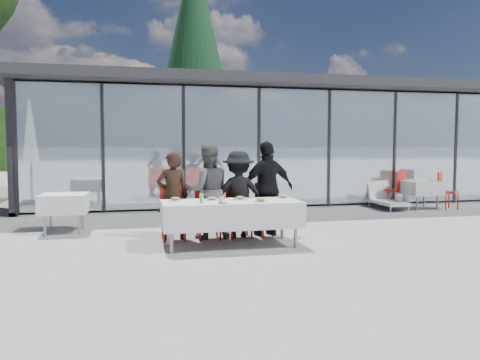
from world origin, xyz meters
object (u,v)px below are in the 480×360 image
object	(u,v)px
diner_b	(208,191)
lounger	(385,199)
diner_chair_a	(173,209)
plate_c	(240,198)
plate_d	(283,197)
conifer_tree	(194,48)
plate_b	(212,199)
diner_d	(268,189)
diner_a	(173,196)
spare_chair_b	(397,187)
diner_c	(239,194)
diner_chair_c	(239,208)
dining_table	(231,214)
plate_a	(175,199)
folded_eyeglasses	(223,203)
spare_table_right	(421,188)
diner_chair_b	(208,208)
diner_chair_d	(268,207)
plate_extra	(261,200)
juice_bottle	(201,198)
spare_table_left	(64,204)

from	to	relation	value
diner_b	lounger	world-z (taller)	diner_b
diner_chair_a	plate_c	xyz separation A→B (m)	(1.07, -0.64, 0.24)
plate_d	conifer_tree	size ratio (longest dim) A/B	0.02
plate_b	diner_d	bearing A→B (deg)	29.93
diner_a	spare_chair_b	bearing A→B (deg)	-154.93
diner_c	diner_d	distance (m)	0.56
diner_chair_c	dining_table	bearing A→B (deg)	-111.44
diner_chair_a	diner_c	world-z (taller)	diner_c
plate_a	conifer_tree	distance (m)	14.19
plate_a	lounger	size ratio (longest dim) A/B	0.18
diner_a	folded_eyeglasses	world-z (taller)	diner_a
spare_table_right	diner_chair_c	bearing A→B (deg)	-153.65
diner_chair_b	plate_b	bearing A→B (deg)	-92.37
diner_chair_d	lounger	world-z (taller)	diner_chair_d
diner_chair_a	diner_chair_d	bearing A→B (deg)	0.00
diner_a	conifer_tree	distance (m)	13.66
dining_table	plate_c	world-z (taller)	plate_c
plate_extra	diner_chair_c	bearing A→B (deg)	97.99
juice_bottle	conifer_tree	world-z (taller)	conifer_tree
diner_c	diner_chair_a	bearing A→B (deg)	6.80
lounger	conifer_tree	distance (m)	11.71
diner_c	folded_eyeglasses	distance (m)	1.20
plate_c	conifer_tree	bearing A→B (deg)	86.10
plate_c	dining_table	bearing A→B (deg)	-148.22
diner_chair_a	plate_c	world-z (taller)	diner_chair_a
juice_bottle	plate_extra	bearing A→B (deg)	-3.89
spare_table_left	plate_a	bearing A→B (deg)	-41.42
folded_eyeglasses	spare_table_right	size ratio (longest dim) A/B	0.16
spare_table_right	diner_chair_b	bearing A→B (deg)	-155.80
diner_c	conifer_tree	distance (m)	13.54
juice_bottle	diner_chair_c	bearing A→B (deg)	49.69
diner_chair_a	plate_a	distance (m)	0.62
diner_b	lounger	distance (m)	6.10
plate_a	plate_extra	xyz separation A→B (m)	(1.34, -0.45, 0.00)
plate_a	spare_table_left	xyz separation A→B (m)	(-1.97, 1.74, -0.22)
diner_chair_b	conifer_tree	bearing A→B (deg)	83.84
diner_c	plate_a	distance (m)	1.32
diner_chair_b	plate_c	distance (m)	0.82
diner_chair_c	plate_a	distance (m)	1.34
diner_d	plate_d	world-z (taller)	diner_d
diner_a	juice_bottle	distance (m)	1.04
lounger	diner_c	bearing A→B (deg)	-147.10
plate_a	plate_c	size ratio (longest dim) A/B	1.00
diner_d	folded_eyeglasses	distance (m)	1.51
diner_chair_d	spare_table_right	distance (m)	5.72
diner_chair_a	lounger	xyz separation A→B (m)	(5.88, 3.04, -0.28)
plate_b	plate_extra	distance (m)	0.82
diner_b	lounger	size ratio (longest dim) A/B	1.26
diner_d	folded_eyeglasses	world-z (taller)	diner_d
plate_b	plate_d	distance (m)	1.27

